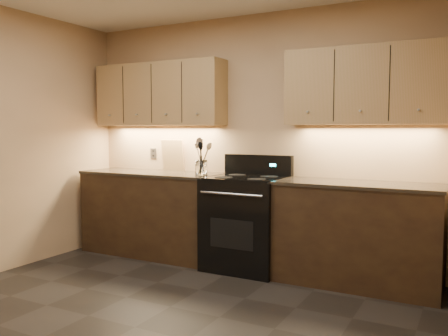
# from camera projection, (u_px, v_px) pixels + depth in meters

# --- Properties ---
(floor) EXTENTS (4.00, 4.00, 0.00)m
(floor) POSITION_uv_depth(u_px,v_px,m) (135.00, 327.00, 3.37)
(floor) COLOR black
(floor) RESTS_ON ground
(wall_back) EXTENTS (4.00, 0.04, 2.60)m
(wall_back) POSITION_uv_depth(u_px,v_px,m) (253.00, 139.00, 5.02)
(wall_back) COLOR tan
(wall_back) RESTS_ON ground
(counter_left) EXTENTS (1.62, 0.62, 0.93)m
(counter_left) POSITION_uv_depth(u_px,v_px,m) (153.00, 213.00, 5.35)
(counter_left) COLOR black
(counter_left) RESTS_ON ground
(counter_right) EXTENTS (1.46, 0.62, 0.93)m
(counter_right) POSITION_uv_depth(u_px,v_px,m) (357.00, 234.00, 4.27)
(counter_right) COLOR black
(counter_right) RESTS_ON ground
(stove) EXTENTS (0.76, 0.68, 1.14)m
(stove) POSITION_uv_depth(u_px,v_px,m) (247.00, 221.00, 4.77)
(stove) COLOR black
(stove) RESTS_ON ground
(upper_cab_left) EXTENTS (1.60, 0.30, 0.70)m
(upper_cab_left) POSITION_uv_depth(u_px,v_px,m) (159.00, 94.00, 5.37)
(upper_cab_left) COLOR #A17850
(upper_cab_left) RESTS_ON wall_back
(upper_cab_right) EXTENTS (1.44, 0.30, 0.70)m
(upper_cab_right) POSITION_uv_depth(u_px,v_px,m) (365.00, 86.00, 4.30)
(upper_cab_right) COLOR #A17850
(upper_cab_right) RESTS_ON wall_back
(outlet_plate) EXTENTS (0.08, 0.01, 0.12)m
(outlet_plate) POSITION_uv_depth(u_px,v_px,m) (153.00, 153.00, 5.64)
(outlet_plate) COLOR #B2B5BA
(outlet_plate) RESTS_ON wall_back
(utensil_crock) EXTENTS (0.15, 0.15, 0.16)m
(utensil_crock) POSITION_uv_depth(u_px,v_px,m) (201.00, 168.00, 4.92)
(utensil_crock) COLOR white
(utensil_crock) RESTS_ON counter_left
(cutting_board) EXTENTS (0.28, 0.07, 0.36)m
(cutting_board) POSITION_uv_depth(u_px,v_px,m) (173.00, 155.00, 5.48)
(cutting_board) COLOR tan
(cutting_board) RESTS_ON counter_left
(wooden_spoon) EXTENTS (0.16, 0.14, 0.34)m
(wooden_spoon) POSITION_uv_depth(u_px,v_px,m) (199.00, 158.00, 4.91)
(wooden_spoon) COLOR tan
(wooden_spoon) RESTS_ON utensil_crock
(black_spoon) EXTENTS (0.09, 0.15, 0.34)m
(black_spoon) POSITION_uv_depth(u_px,v_px,m) (203.00, 158.00, 4.93)
(black_spoon) COLOR black
(black_spoon) RESTS_ON utensil_crock
(black_turner) EXTENTS (0.11, 0.13, 0.34)m
(black_turner) POSITION_uv_depth(u_px,v_px,m) (201.00, 158.00, 4.89)
(black_turner) COLOR black
(black_turner) RESTS_ON utensil_crock
(steel_spatula) EXTENTS (0.21, 0.14, 0.36)m
(steel_spatula) POSITION_uv_depth(u_px,v_px,m) (203.00, 157.00, 4.92)
(steel_spatula) COLOR silver
(steel_spatula) RESTS_ON utensil_crock
(steel_skimmer) EXTENTS (0.19, 0.17, 0.39)m
(steel_skimmer) POSITION_uv_depth(u_px,v_px,m) (203.00, 156.00, 4.89)
(steel_skimmer) COLOR silver
(steel_skimmer) RESTS_ON utensil_crock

